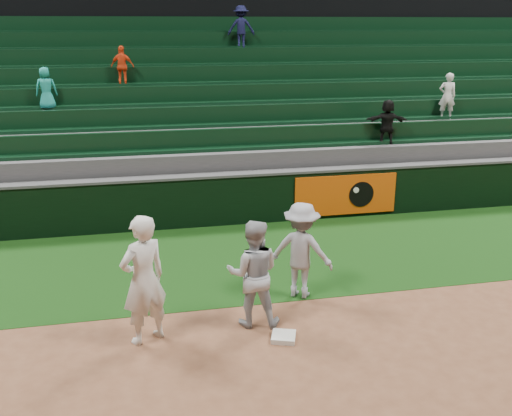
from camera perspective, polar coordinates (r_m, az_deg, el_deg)
The scene contains 8 objects.
ground at distance 9.21m, azimuth 1.92°, elevation -12.15°, with size 70.00×70.00×0.00m, color brown.
foul_grass at distance 11.84m, azimuth -1.51°, elevation -5.01°, with size 36.00×4.20×0.01m, color black.
first_base at distance 8.97m, azimuth 2.77°, elevation -12.75°, with size 0.36×0.36×0.08m, color white.
first_baseman at distance 8.65m, azimuth -11.19°, elevation -7.08°, with size 0.74×0.48×2.02m, color white.
baserunner at distance 9.02m, azimuth -0.27°, elevation -6.55°, with size 0.86×0.67×1.76m, color #AAADB5.
base_coach at distance 9.96m, azimuth 4.54°, elevation -4.25°, with size 1.11×0.64×1.72m, color #9EA0AB.
field_wall at distance 13.68m, azimuth -3.07°, elevation 0.95°, with size 36.00×0.45×1.25m.
stadium_seating at distance 17.07m, azimuth -5.19°, elevation 8.00°, with size 36.00×5.95×5.16m.
Camera 1 is at (-1.92, -7.74, 4.61)m, focal length 40.00 mm.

